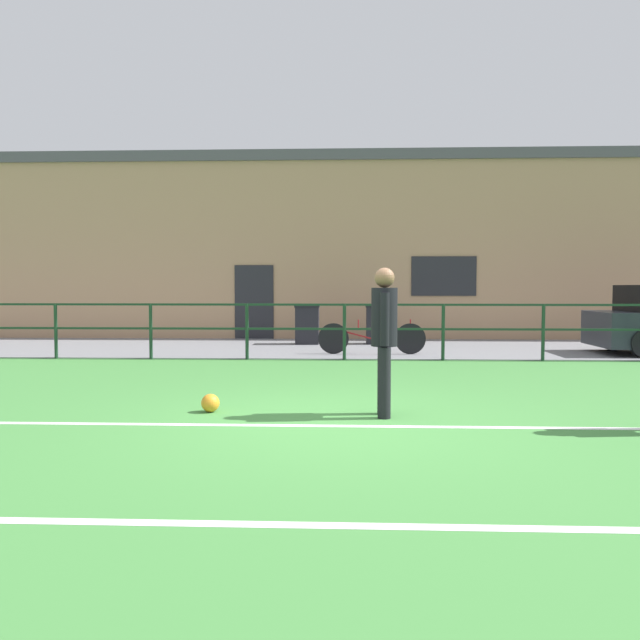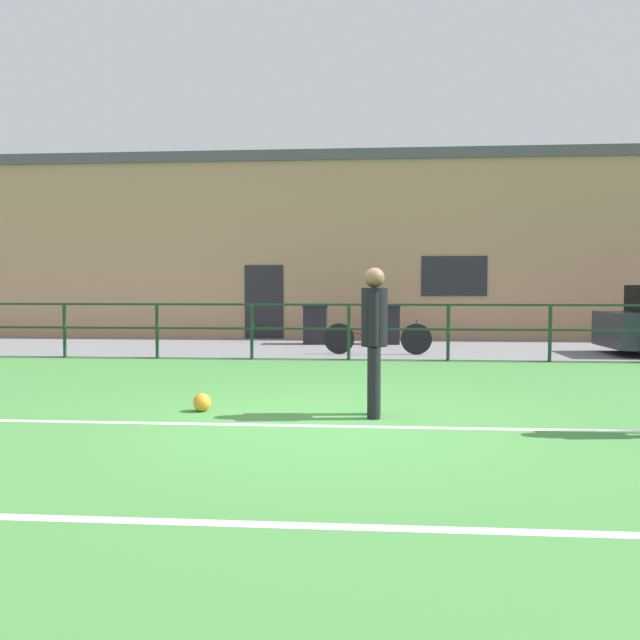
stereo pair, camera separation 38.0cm
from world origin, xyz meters
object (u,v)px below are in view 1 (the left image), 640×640
Objects in this scene: soccer_ball_match at (210,403)px; trash_bin_0 at (307,324)px; player_goalkeeper at (384,332)px; trash_bin_1 at (379,324)px; bicycle_parked_1 at (372,338)px.

soccer_ball_match is 0.21× the size of trash_bin_0.
trash_bin_1 is (0.39, 9.17, -0.44)m from player_goalkeeper.
trash_bin_1 is at bearing 83.76° from bicycle_parked_1.
soccer_ball_match is (-2.05, 0.14, -0.86)m from player_goalkeeper.
soccer_ball_match is at bearing -108.39° from bicycle_parked_1.
player_goalkeeper is at bearing -90.94° from bicycle_parked_1.
player_goalkeeper is at bearing -4.00° from soccer_ball_match.
trash_bin_1 reaches higher than soccer_ball_match.
bicycle_parked_1 reaches higher than soccer_ball_match.
trash_bin_0 is (0.60, 8.88, 0.43)m from soccer_ball_match.
trash_bin_0 and trash_bin_1 have the same top height.
player_goalkeeper is at bearing -92.41° from trash_bin_1.
trash_bin_0 is at bearing 123.15° from bicycle_parked_1.
trash_bin_1 is at bearing 4.54° from trash_bin_0.
trash_bin_1 is at bearing 179.46° from player_goalkeeper.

